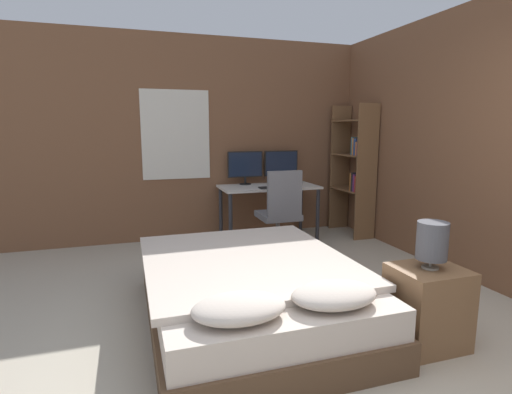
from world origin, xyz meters
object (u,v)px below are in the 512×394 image
(nightstand, at_px, (427,307))
(keyboard, at_px, (274,187))
(monitor_right, at_px, (281,165))
(bookshelf, at_px, (355,165))
(bedside_lamp, at_px, (432,241))
(office_chair, at_px, (280,220))
(computer_mouse, at_px, (295,186))
(desk, at_px, (269,193))
(monitor_left, at_px, (245,166))
(bed, at_px, (250,291))

(nightstand, distance_m, keyboard, 2.75)
(monitor_right, height_order, bookshelf, bookshelf)
(bedside_lamp, height_order, office_chair, office_chair)
(keyboard, distance_m, computer_mouse, 0.29)
(desk, bearing_deg, computer_mouse, -37.21)
(bedside_lamp, height_order, desk, bedside_lamp)
(desk, distance_m, keyboard, 0.24)
(monitor_left, height_order, monitor_right, same)
(bed, relative_size, office_chair, 2.02)
(bed, relative_size, monitor_left, 4.21)
(nightstand, xyz_separation_m, keyboard, (-0.12, 2.70, 0.46))
(bedside_lamp, xyz_separation_m, monitor_left, (-0.38, 3.15, 0.24))
(bed, xyz_separation_m, computer_mouse, (1.23, 1.99, 0.51))
(bookshelf, bearing_deg, keyboard, -177.68)
(desk, xyz_separation_m, bookshelf, (1.22, -0.17, 0.35))
(nightstand, xyz_separation_m, computer_mouse, (0.17, 2.70, 0.47))
(monitor_right, xyz_separation_m, office_chair, (-0.37, -0.93, -0.58))
(desk, distance_m, bookshelf, 1.28)
(keyboard, bearing_deg, nightstand, -87.50)
(bed, xyz_separation_m, bedside_lamp, (1.06, -0.72, 0.51))
(office_chair, bearing_deg, nightstand, -84.16)
(computer_mouse, xyz_separation_m, bookshelf, (0.93, 0.05, 0.24))
(bedside_lamp, xyz_separation_m, monitor_right, (0.15, 3.15, 0.24))
(nightstand, bearing_deg, desk, 92.31)
(desk, height_order, bookshelf, bookshelf)
(computer_mouse, bearing_deg, monitor_left, 141.30)
(monitor_left, relative_size, computer_mouse, 7.02)
(computer_mouse, bearing_deg, bedside_lamp, -93.65)
(keyboard, relative_size, bookshelf, 0.22)
(nightstand, relative_size, desk, 0.43)
(desk, bearing_deg, nightstand, -87.69)
(computer_mouse, relative_size, bookshelf, 0.04)
(office_chair, bearing_deg, desk, 81.13)
(bed, xyz_separation_m, monitor_left, (0.68, 2.43, 0.75))
(nightstand, relative_size, computer_mouse, 8.00)
(bedside_lamp, xyz_separation_m, bookshelf, (1.10, 2.75, 0.24))
(bed, relative_size, nightstand, 3.69)
(bed, xyz_separation_m, office_chair, (0.83, 1.51, 0.17))
(bookshelf, bearing_deg, bed, -136.69)
(computer_mouse, distance_m, office_chair, 0.71)
(nightstand, height_order, desk, desk)
(bed, distance_m, monitor_left, 2.63)
(bed, bearing_deg, desk, 66.94)
(bookshelf, bearing_deg, bedside_lamp, -111.83)
(nightstand, bearing_deg, monitor_left, 96.92)
(bed, bearing_deg, bookshelf, 43.31)
(bed, bearing_deg, bedside_lamp, -34.12)
(monitor_right, bearing_deg, nightstand, -92.66)
(monitor_left, distance_m, computer_mouse, 0.75)
(computer_mouse, bearing_deg, monitor_right, 93.37)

